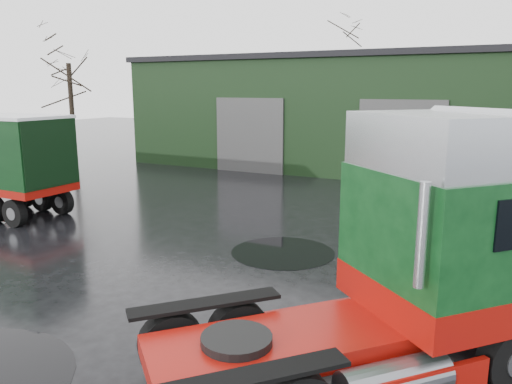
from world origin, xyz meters
The scene contains 6 objects.
ground centered at (0.00, 0.00, 0.00)m, with size 100.00×100.00×0.00m, color black.
warehouse centered at (2.00, 20.00, 3.16)m, with size 32.40×12.40×6.30m.
hero_tractor centered at (4.50, -3.00, 2.10)m, with size 2.87×6.77×4.20m, color #0E3B17, non-canonical shape.
tree_left centered at (-17.00, 12.00, 4.25)m, with size 4.40×4.40×8.50m, color black, non-canonical shape.
tree_back_a centered at (-6.00, 30.00, 4.75)m, with size 4.40×4.40×9.50m, color black, non-canonical shape.
puddle_1 centered at (1.18, 2.37, 0.00)m, with size 2.91×2.91×0.01m, color black.
Camera 1 is at (6.60, -9.85, 4.53)m, focal length 35.00 mm.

